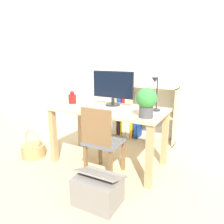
# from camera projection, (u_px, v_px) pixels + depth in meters

# --- Properties ---
(ground_plane) EXTENTS (10.00, 10.00, 0.00)m
(ground_plane) POSITION_uv_depth(u_px,v_px,m) (108.00, 162.00, 2.86)
(ground_plane) COLOR #CCB284
(wall_back) EXTENTS (8.00, 0.05, 2.60)m
(wall_back) POSITION_uv_depth(u_px,v_px,m) (143.00, 59.00, 3.54)
(wall_back) COLOR silver
(wall_back) RESTS_ON ground_plane
(desk) EXTENTS (1.40, 0.71, 0.73)m
(desk) POSITION_uv_depth(u_px,v_px,m) (108.00, 118.00, 2.71)
(desk) COLOR #D8BC8C
(desk) RESTS_ON ground_plane
(monitor) EXTENTS (0.57, 0.19, 0.44)m
(monitor) POSITION_uv_depth(u_px,v_px,m) (113.00, 86.00, 2.78)
(monitor) COLOR #232326
(monitor) RESTS_ON desk
(keyboard) EXTENTS (0.38, 0.12, 0.02)m
(keyboard) POSITION_uv_depth(u_px,v_px,m) (104.00, 109.00, 2.61)
(keyboard) COLOR silver
(keyboard) RESTS_ON desk
(vase) EXTENTS (0.10, 0.10, 0.17)m
(vase) POSITION_uv_depth(u_px,v_px,m) (72.00, 98.00, 2.93)
(vase) COLOR red
(vase) RESTS_ON desk
(desk_lamp) EXTENTS (0.10, 0.19, 0.40)m
(desk_lamp) POSITION_uv_depth(u_px,v_px,m) (156.00, 91.00, 2.44)
(desk_lamp) COLOR #2D2D33
(desk_lamp) RESTS_ON desk
(potted_plant) EXTENTS (0.22, 0.22, 0.31)m
(potted_plant) POSITION_uv_depth(u_px,v_px,m) (147.00, 101.00, 2.23)
(potted_plant) COLOR #4C4C51
(potted_plant) RESTS_ON desk
(chair) EXTENTS (0.40, 0.40, 0.82)m
(chair) POSITION_uv_depth(u_px,v_px,m) (102.00, 139.00, 2.44)
(chair) COLOR slate
(chair) RESTS_ON ground_plane
(bookshelf) EXTENTS (0.98, 0.28, 0.90)m
(bookshelf) POSITION_uv_depth(u_px,v_px,m) (135.00, 116.00, 3.63)
(bookshelf) COLOR #D8BC8C
(bookshelf) RESTS_ON ground_plane
(basket) EXTENTS (0.32, 0.32, 0.38)m
(basket) POSITION_uv_depth(u_px,v_px,m) (34.00, 150.00, 3.00)
(basket) COLOR tan
(basket) RESTS_ON ground_plane
(storage_box) EXTENTS (0.42, 0.37, 0.34)m
(storage_box) POSITION_uv_depth(u_px,v_px,m) (98.00, 189.00, 2.03)
(storage_box) COLOR gray
(storage_box) RESTS_ON ground_plane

